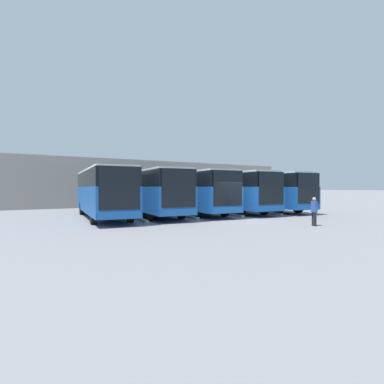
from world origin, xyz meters
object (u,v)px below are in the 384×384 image
bus_0 (261,190)px  bus_1 (228,191)px  bus_2 (191,191)px  bus_4 (103,191)px  bus_3 (150,191)px  pedestrian (314,210)px

bus_0 → bus_1: 3.60m
bus_0 → bus_2: same height
bus_0 → bus_4: (14.34, -0.58, 0.00)m
bus_2 → bus_4: 7.17m
bus_3 → bus_1: bearing=-177.5°
bus_2 → bus_3: size_ratio=1.00×
bus_0 → pedestrian: size_ratio=7.28×
pedestrian → bus_0: bearing=-178.2°
bus_3 → pedestrian: bus_3 is taller
bus_4 → pedestrian: 13.74m
bus_3 → pedestrian: 11.80m
bus_2 → bus_1: bearing=-179.7°
bus_2 → pedestrian: bearing=105.4°
bus_1 → pedestrian: size_ratio=7.28×
bus_0 → bus_2: (7.17, -0.63, 0.00)m
bus_0 → pedestrian: (5.34, 9.76, -1.02)m
bus_2 → pedestrian: bus_2 is taller
bus_2 → bus_4: bearing=5.9°
bus_4 → bus_3: bearing=-173.0°
bus_1 → bus_4: 10.76m
bus_0 → bus_3: (10.76, -0.68, 0.00)m
bus_4 → pedestrian: bearing=136.5°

